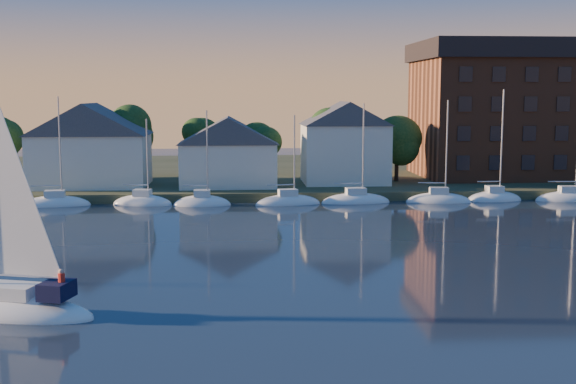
{
  "coord_description": "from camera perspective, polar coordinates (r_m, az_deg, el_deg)",
  "views": [
    {
      "loc": [
        -5.01,
        -27.3,
        11.61
      ],
      "look_at": [
        -1.5,
        22.0,
        4.93
      ],
      "focal_mm": 45.0,
      "sensor_mm": 36.0,
      "label": 1
    }
  ],
  "objects": [
    {
      "name": "tree_line",
      "position": [
        90.68,
        0.37,
        4.9
      ],
      "size": [
        93.4,
        5.4,
        8.9
      ],
      "color": "#3B271B",
      "rests_on": "shoreline_land"
    },
    {
      "name": "clubhouse_west",
      "position": [
        87.16,
        -15.33,
        3.69
      ],
      "size": [
        13.65,
        9.45,
        9.64
      ],
      "color": "silver",
      "rests_on": "shoreline_land"
    },
    {
      "name": "moored_fleet",
      "position": [
        77.69,
        2.64,
        -0.83
      ],
      "size": [
        95.5,
        2.4,
        12.05
      ],
      "color": "white",
      "rests_on": "ground"
    },
    {
      "name": "shoreline_land",
      "position": [
        103.08,
        -1.26,
        1.23
      ],
      "size": [
        160.0,
        50.0,
        2.0
      ],
      "primitive_type": "cube",
      "color": "#303720",
      "rests_on": "ground"
    },
    {
      "name": "clubhouse_centre",
      "position": [
        84.55,
        -4.73,
        3.28
      ],
      "size": [
        11.55,
        8.4,
        8.08
      ],
      "color": "silver",
      "rests_on": "shoreline_land"
    },
    {
      "name": "hero_sailboat",
      "position": [
        41.3,
        -20.73,
        -8.27
      ],
      "size": [
        9.72,
        5.43,
        14.39
      ],
      "rotation": [
        0.0,
        0.0,
        2.86
      ],
      "color": "white",
      "rests_on": "ground"
    },
    {
      "name": "condo_block",
      "position": [
        100.17,
        18.97,
        6.25
      ],
      "size": [
        31.0,
        17.0,
        17.4
      ],
      "color": "brown",
      "rests_on": "shoreline_land"
    },
    {
      "name": "wooden_dock",
      "position": [
        80.3,
        -0.45,
        -0.61
      ],
      "size": [
        120.0,
        3.0,
        1.0
      ],
      "primitive_type": "cube",
      "color": "brown",
      "rests_on": "ground"
    },
    {
      "name": "clubhouse_east",
      "position": [
        87.45,
        4.51,
        4.0
      ],
      "size": [
        10.5,
        8.4,
        9.8
      ],
      "color": "silver",
      "rests_on": "shoreline_land"
    }
  ]
}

